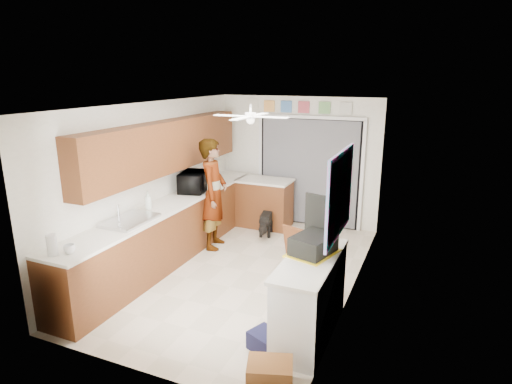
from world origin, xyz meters
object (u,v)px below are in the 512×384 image
(cardboard_box, at_px, (270,375))
(navy_crate, at_px, (266,341))
(paper_towel_roll, at_px, (52,245))
(man, at_px, (214,194))
(cup, at_px, (69,249))
(microwave, at_px, (194,182))
(soap_bottle, at_px, (148,200))
(dog, at_px, (266,223))
(suitcase, at_px, (313,244))

(cardboard_box, relative_size, navy_crate, 1.28)
(paper_towel_roll, relative_size, man, 0.13)
(paper_towel_roll, bearing_deg, cup, 42.81)
(microwave, xyz_separation_m, paper_towel_roll, (-0.05, -2.98, -0.05))
(cup, relative_size, cardboard_box, 0.30)
(cardboard_box, bearing_deg, navy_crate, 115.54)
(soap_bottle, distance_m, navy_crate, 2.88)
(cup, height_order, dog, cup)
(suitcase, distance_m, cardboard_box, 1.47)
(cardboard_box, xyz_separation_m, dog, (-1.53, 3.75, 0.10))
(soap_bottle, distance_m, cardboard_box, 3.32)
(soap_bottle, distance_m, paper_towel_roll, 1.82)
(cardboard_box, xyz_separation_m, navy_crate, (-0.25, 0.52, -0.03))
(cup, xyz_separation_m, paper_towel_roll, (-0.13, -0.12, 0.07))
(soap_bottle, distance_m, man, 1.23)
(paper_towel_roll, distance_m, man, 2.97)
(navy_crate, distance_m, dog, 3.47)
(suitcase, distance_m, man, 2.81)
(paper_towel_roll, bearing_deg, dog, 74.31)
(microwave, relative_size, suitcase, 1.24)
(paper_towel_roll, height_order, man, man)
(soap_bottle, xyz_separation_m, cardboard_box, (2.65, -1.77, -0.95))
(microwave, distance_m, cardboard_box, 4.00)
(dog, bearing_deg, cardboard_box, -79.12)
(cup, bearing_deg, man, 83.50)
(soap_bottle, relative_size, suitcase, 0.57)
(navy_crate, bearing_deg, paper_towel_roll, -166.28)
(suitcase, relative_size, man, 0.26)
(microwave, bearing_deg, soap_bottle, 160.81)
(soap_bottle, bearing_deg, dog, 60.51)
(suitcase, bearing_deg, navy_crate, -101.00)
(microwave, xyz_separation_m, navy_crate, (2.30, -2.41, -1.01))
(paper_towel_roll, bearing_deg, microwave, 89.11)
(microwave, height_order, cup, microwave)
(soap_bottle, xyz_separation_m, cup, (0.18, -1.70, -0.09))
(soap_bottle, bearing_deg, cardboard_box, -33.70)
(paper_towel_roll, height_order, cardboard_box, paper_towel_roll)
(paper_towel_roll, height_order, suitcase, paper_towel_roll)
(cardboard_box, bearing_deg, suitcase, 86.53)
(cup, bearing_deg, cardboard_box, -1.57)
(soap_bottle, xyz_separation_m, navy_crate, (2.40, -1.24, -0.98))
(navy_crate, height_order, man, man)
(paper_towel_roll, bearing_deg, soap_bottle, 91.69)
(man, bearing_deg, microwave, 69.09)
(microwave, relative_size, paper_towel_roll, 2.53)
(navy_crate, bearing_deg, dog, 111.64)
(man, bearing_deg, suitcase, -141.84)
(cardboard_box, bearing_deg, soap_bottle, 146.30)
(cup, xyz_separation_m, man, (0.32, 2.81, -0.05))
(suitcase, relative_size, dog, 0.82)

